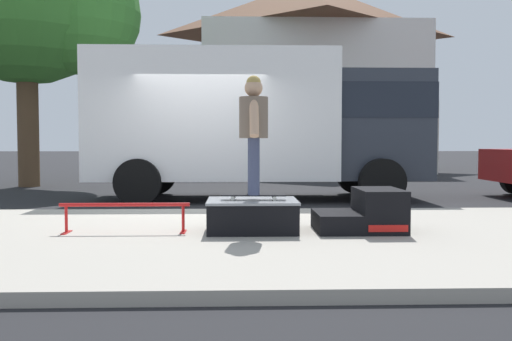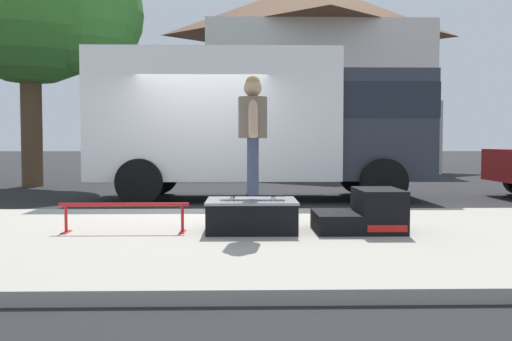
# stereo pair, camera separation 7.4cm
# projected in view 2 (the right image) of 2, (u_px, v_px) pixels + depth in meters

# --- Properties ---
(ground_plane) EXTENTS (140.00, 140.00, 0.00)m
(ground_plane) POSITION_uv_depth(u_px,v_px,m) (198.00, 212.00, 9.50)
(ground_plane) COLOR black
(sidewalk_slab) EXTENTS (50.00, 5.00, 0.12)m
(sidewalk_slab) POSITION_uv_depth(u_px,v_px,m) (177.00, 239.00, 6.50)
(sidewalk_slab) COLOR #A8A093
(sidewalk_slab) RESTS_ON ground
(skate_box) EXTENTS (1.09, 0.83, 0.39)m
(skate_box) POSITION_uv_depth(u_px,v_px,m) (252.00, 214.00, 6.70)
(skate_box) COLOR black
(skate_box) RESTS_ON sidewalk_slab
(kicker_ramp) EXTENTS (1.05, 0.86, 0.52)m
(kicker_ramp) POSITION_uv_depth(u_px,v_px,m) (365.00, 213.00, 6.73)
(kicker_ramp) COLOR black
(kicker_ramp) RESTS_ON sidewalk_slab
(grind_rail) EXTENTS (1.56, 0.28, 0.36)m
(grind_rail) POSITION_uv_depth(u_px,v_px,m) (124.00, 210.00, 6.61)
(grind_rail) COLOR red
(grind_rail) RESTS_ON sidewalk_slab
(skateboard) EXTENTS (0.79, 0.24, 0.07)m
(skateboard) POSITION_uv_depth(u_px,v_px,m) (253.00, 195.00, 6.65)
(skateboard) COLOR black
(skateboard) RESTS_ON skate_box
(skater_kid) EXTENTS (0.35, 0.74, 1.43)m
(skater_kid) POSITION_uv_depth(u_px,v_px,m) (253.00, 125.00, 6.61)
(skater_kid) COLOR #3F4766
(skater_kid) RESTS_ON skateboard
(box_truck) EXTENTS (6.91, 2.63, 3.05)m
(box_truck) POSITION_uv_depth(u_px,v_px,m) (261.00, 119.00, 11.64)
(box_truck) COLOR white
(box_truck) RESTS_ON ground
(house_behind) EXTENTS (9.54, 8.23, 8.40)m
(house_behind) POSITION_uv_depth(u_px,v_px,m) (311.00, 75.00, 24.68)
(house_behind) COLOR silver
(house_behind) RESTS_ON ground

